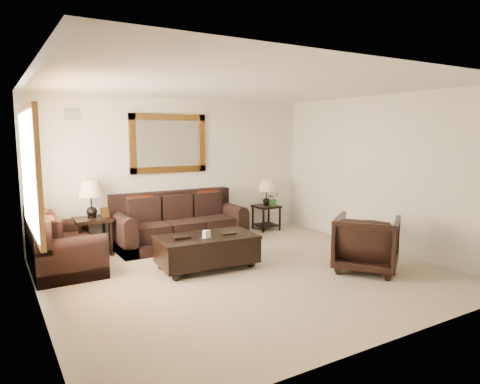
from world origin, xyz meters
TOP-DOWN VIEW (x-y plane):
  - room at (0.00, 0.00)m, footprint 5.51×5.01m
  - window at (-2.70, 0.90)m, footprint 0.07×1.96m
  - mirror at (-0.20, 2.47)m, footprint 1.50×0.06m
  - air_vent at (-1.90, 2.48)m, footprint 0.25×0.02m
  - sofa at (-0.20, 2.04)m, footprint 2.35×1.01m
  - loveseat at (-2.32, 1.57)m, footprint 0.94×1.59m
  - end_table_left at (-1.72, 2.17)m, footprint 0.58×0.58m
  - end_table_right at (1.86, 2.22)m, footprint 0.48×0.48m
  - coffee_table at (-0.39, 0.51)m, footprint 1.53×0.90m
  - armchair at (1.62, -0.79)m, footprint 1.20×1.21m
  - potted_plant at (1.96, 2.13)m, footprint 0.34×0.36m

SIDE VIEW (x-z plane):
  - coffee_table at x=-0.39m, z-range 0.00..0.63m
  - loveseat at x=-2.32m, z-range -0.12..0.77m
  - sofa at x=-0.20m, z-range -0.13..0.83m
  - armchair at x=1.62m, z-range 0.00..0.91m
  - potted_plant at x=1.96m, z-range 0.53..0.76m
  - end_table_right at x=1.86m, z-range 0.16..1.23m
  - end_table_left at x=-1.72m, z-range 0.19..1.47m
  - room at x=0.00m, z-range 0.00..2.71m
  - window at x=-2.70m, z-range 0.72..2.38m
  - mirror at x=-0.20m, z-range 1.30..2.40m
  - air_vent at x=-1.90m, z-range 2.26..2.44m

